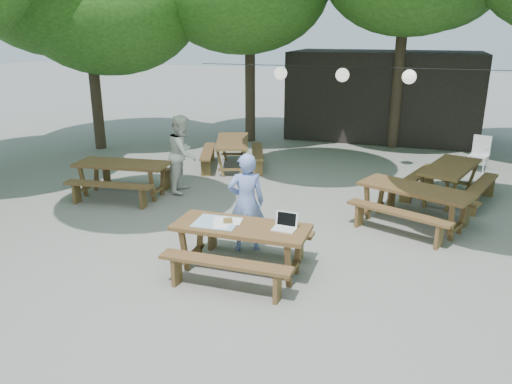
{
  "coord_description": "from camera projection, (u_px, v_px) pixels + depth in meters",
  "views": [
    {
      "loc": [
        1.76,
        -6.74,
        3.5
      ],
      "look_at": [
        -0.59,
        0.35,
        1.05
      ],
      "focal_mm": 35.0,
      "sensor_mm": 36.0,
      "label": 1
    }
  ],
  "objects": [
    {
      "name": "second_person",
      "position": [
        183.0,
        154.0,
        11.05
      ],
      "size": [
        0.79,
        0.94,
        1.72
      ],
      "primitive_type": "imported",
      "rotation": [
        0.0,
        0.0,
        1.75
      ],
      "color": "white",
      "rests_on": "ground"
    },
    {
      "name": "tabletop_clutter",
      "position": [
        219.0,
        222.0,
        7.43
      ],
      "size": [
        0.71,
        0.58,
        0.08
      ],
      "color": "#3881BF",
      "rests_on": "main_picnic_table"
    },
    {
      "name": "plastic_chair",
      "position": [
        478.0,
        161.0,
        12.82
      ],
      "size": [
        0.56,
        0.56,
        0.9
      ],
      "rotation": [
        0.0,
        0.0,
        -0.32
      ],
      "color": "silver",
      "rests_on": "ground"
    },
    {
      "name": "pavilion",
      "position": [
        383.0,
        95.0,
        16.57
      ],
      "size": [
        6.0,
        3.0,
        2.8
      ],
      "primitive_type": "cube",
      "color": "black",
      "rests_on": "ground"
    },
    {
      "name": "picnic_table_ne",
      "position": [
        414.0,
        206.0,
        9.18
      ],
      "size": [
        2.36,
        2.19,
        0.75
      ],
      "rotation": [
        0.0,
        0.0,
        -0.39
      ],
      "color": "#55311E",
      "rests_on": "ground"
    },
    {
      "name": "paper_lanterns",
      "position": [
        343.0,
        75.0,
        12.41
      ],
      "size": [
        9.0,
        0.34,
        0.38
      ],
      "color": "black",
      "rests_on": "ground"
    },
    {
      "name": "picnic_table_nw",
      "position": [
        123.0,
        179.0,
        10.86
      ],
      "size": [
        2.07,
        1.78,
        0.75
      ],
      "rotation": [
        0.0,
        0.0,
        0.11
      ],
      "color": "#55311E",
      "rests_on": "ground"
    },
    {
      "name": "main_picnic_table",
      "position": [
        241.0,
        248.0,
        7.44
      ],
      "size": [
        2.0,
        1.58,
        0.75
      ],
      "color": "#55311E",
      "rests_on": "ground"
    },
    {
      "name": "woman",
      "position": [
        246.0,
        202.0,
        8.08
      ],
      "size": [
        0.71,
        0.6,
        1.64
      ],
      "primitive_type": "imported",
      "rotation": [
        0.0,
        0.0,
        3.57
      ],
      "color": "#7990DE",
      "rests_on": "ground"
    },
    {
      "name": "laptop",
      "position": [
        285.0,
        225.0,
        7.19
      ],
      "size": [
        0.35,
        0.28,
        0.24
      ],
      "rotation": [
        0.0,
        0.0,
        -0.06
      ],
      "color": "white",
      "rests_on": "main_picnic_table"
    },
    {
      "name": "picnic_table_far_e",
      "position": [
        449.0,
        182.0,
        10.63
      ],
      "size": [
        2.08,
        2.29,
        0.75
      ],
      "rotation": [
        0.0,
        0.0,
        1.26
      ],
      "color": "#55311E",
      "rests_on": "ground"
    },
    {
      "name": "picnic_table_far_w",
      "position": [
        233.0,
        154.0,
        13.04
      ],
      "size": [
        2.12,
        2.32,
        0.75
      ],
      "rotation": [
        0.0,
        0.0,
        1.91
      ],
      "color": "#55311E",
      "rests_on": "ground"
    },
    {
      "name": "ground",
      "position": [
        285.0,
        267.0,
        7.7
      ],
      "size": [
        80.0,
        80.0,
        0.0
      ],
      "primitive_type": "plane",
      "color": "slate",
      "rests_on": "ground"
    }
  ]
}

